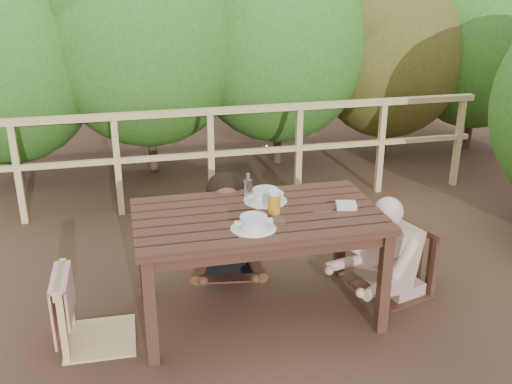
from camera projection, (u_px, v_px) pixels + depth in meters
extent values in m
plane|color=#523525|center=(258.00, 312.00, 4.21)|extent=(60.00, 60.00, 0.00)
cube|color=#3D2318|center=(258.00, 265.00, 4.07)|extent=(1.63, 0.92, 0.76)
cube|color=#D6B879|center=(94.00, 276.00, 3.74)|extent=(0.48, 0.48, 0.95)
cube|color=#3D2318|center=(226.00, 210.00, 4.62)|extent=(0.58, 0.58, 1.03)
cube|color=#3D2318|center=(397.00, 234.00, 4.31)|extent=(0.58, 0.58, 0.94)
cube|color=#D6B879|center=(211.00, 159.00, 5.83)|extent=(5.60, 0.10, 1.01)
cylinder|color=white|center=(254.00, 223.00, 3.69)|extent=(0.29, 0.29, 0.10)
cylinder|color=white|center=(265.00, 196.00, 4.11)|extent=(0.30, 0.30, 0.10)
ellipsoid|color=#AA7C3B|center=(256.00, 223.00, 3.71)|extent=(0.13, 0.10, 0.08)
cylinder|color=gold|center=(274.00, 203.00, 3.91)|extent=(0.09, 0.09, 0.17)
cylinder|color=white|center=(248.00, 190.00, 4.03)|extent=(0.06, 0.06, 0.24)
cylinder|color=silver|center=(280.00, 224.00, 3.70)|extent=(0.07, 0.07, 0.08)
cube|color=silver|center=(346.00, 207.00, 3.99)|extent=(0.15, 0.12, 0.06)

